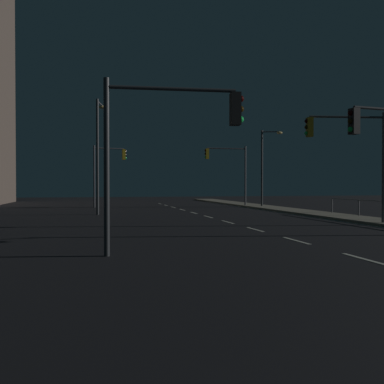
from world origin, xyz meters
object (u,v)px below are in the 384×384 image
(traffic_light_far_left, at_px, (170,131))
(street_lamp_median, at_px, (98,146))
(street_lamp_corner, at_px, (265,160))
(traffic_light_overhead_east, at_px, (108,165))
(traffic_light_near_left, at_px, (228,163))
(traffic_light_mid_left, at_px, (350,145))

(traffic_light_far_left, relative_size, street_lamp_median, 0.64)
(street_lamp_corner, xyz_separation_m, street_lamp_median, (-14.85, -6.41, 0.39))
(street_lamp_corner, bearing_deg, street_lamp_median, -156.66)
(street_lamp_corner, relative_size, street_lamp_median, 0.87)
(traffic_light_far_left, relative_size, traffic_light_overhead_east, 0.89)
(traffic_light_far_left, xyz_separation_m, street_lamp_corner, (13.10, 24.29, 0.74))
(traffic_light_near_left, distance_m, street_lamp_median, 14.34)
(traffic_light_overhead_east, relative_size, traffic_light_mid_left, 1.02)
(traffic_light_near_left, distance_m, street_lamp_corner, 3.44)
(traffic_light_near_left, distance_m, traffic_light_far_left, 27.84)
(traffic_light_far_left, height_order, street_lamp_median, street_lamp_median)
(traffic_light_mid_left, bearing_deg, street_lamp_median, 137.43)
(traffic_light_near_left, height_order, traffic_light_mid_left, traffic_light_near_left)
(traffic_light_overhead_east, height_order, traffic_light_mid_left, traffic_light_mid_left)
(traffic_light_near_left, relative_size, traffic_light_mid_left, 1.01)
(traffic_light_overhead_east, xyz_separation_m, street_lamp_corner, (13.89, -3.27, 0.40))
(traffic_light_mid_left, bearing_deg, traffic_light_overhead_east, 118.08)
(traffic_light_mid_left, relative_size, street_lamp_median, 0.70)
(traffic_light_near_left, bearing_deg, traffic_light_overhead_east, 171.55)
(traffic_light_near_left, height_order, street_lamp_median, street_lamp_median)
(traffic_light_near_left, distance_m, traffic_light_mid_left, 19.09)
(traffic_light_mid_left, bearing_deg, traffic_light_near_left, 90.49)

